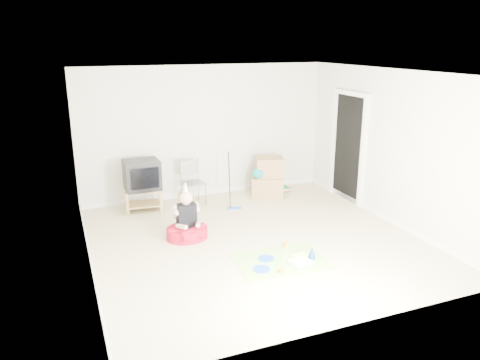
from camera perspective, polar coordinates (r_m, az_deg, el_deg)
name	(u,v)px	position (r m, az deg, el deg)	size (l,w,h in m)	color
ground	(255,240)	(7.47, 1.86, -7.37)	(5.00, 5.00, 0.00)	beige
doorway_recess	(349,149)	(9.31, 13.10, 3.73)	(0.02, 0.90, 2.05)	black
tv_stand	(143,197)	(8.84, -11.71, -2.09)	(0.70, 0.47, 0.42)	#A5824A
crt_tv	(142,175)	(8.71, -11.87, 0.62)	(0.62, 0.52, 0.54)	black
folding_chair	(193,183)	(8.96, -5.69, -0.41)	(0.44, 0.42, 0.87)	gray
cardboard_boxes	(268,178)	(9.44, 3.38, 0.28)	(0.76, 0.67, 0.80)	#A1794E
floor_mop	(235,196)	(8.72, -0.67, -1.91)	(0.27, 0.35, 1.04)	blue
book_pile	(284,189)	(9.84, 5.44, -1.08)	(0.28, 0.31, 0.11)	#267343
seated_woman	(187,226)	(7.51, -6.50, -5.60)	(0.69, 0.69, 0.95)	#B01028
party_mat	(280,260)	(6.85, 4.96, -9.74)	(1.30, 0.94, 0.01)	#DD2E75
birthday_cake	(300,263)	(6.74, 7.33, -9.95)	(0.30, 0.26, 0.14)	white
blue_plate_near	(266,258)	(6.87, 3.19, -9.53)	(0.23, 0.23, 0.01)	blue
blue_plate_far	(261,269)	(6.57, 2.63, -10.79)	(0.24, 0.24, 0.01)	blue
orange_cup_near	(286,245)	(7.23, 5.63, -7.86)	(0.07, 0.07, 0.09)	orange
orange_cup_far	(282,270)	(6.48, 5.08, -10.92)	(0.07, 0.07, 0.08)	orange
blue_party_hat	(312,253)	(6.92, 8.77, -8.75)	(0.12, 0.12, 0.18)	#1A41B6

